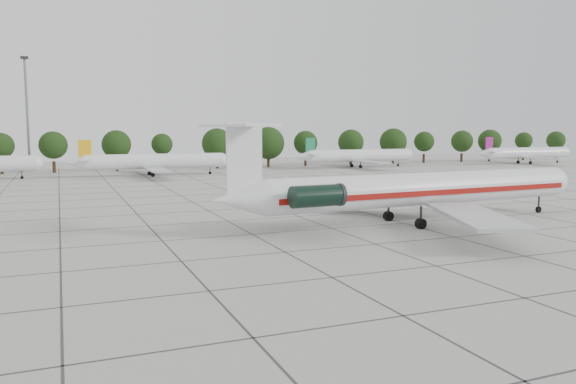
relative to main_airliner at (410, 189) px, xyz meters
name	(u,v)px	position (x,y,z in m)	size (l,w,h in m)	color
ground	(332,228)	(-8.18, 0.76, -3.50)	(260.00, 260.00, 0.00)	#A7A7A0
apron_joints	(276,208)	(-8.18, 15.76, -3.49)	(170.00, 170.00, 0.02)	#383838
main_airliner	(410,189)	(0.00, 0.00, 0.00)	(42.29, 33.18, 9.91)	silver
bg_airliner_c	(155,162)	(-14.06, 68.79, -0.59)	(28.24, 27.20, 7.40)	silver
bg_airliner_d	(359,156)	(36.70, 75.25, -0.59)	(28.24, 27.20, 7.40)	silver
bg_airliner_e	(527,153)	(87.18, 71.55, -0.59)	(28.24, 27.20, 7.40)	silver
tree_line	(116,145)	(-19.86, 85.76, 2.48)	(249.86, 8.44, 10.22)	#332114
floodlight_mast	(27,107)	(-38.18, 92.76, 10.78)	(1.60, 1.60, 25.45)	slate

